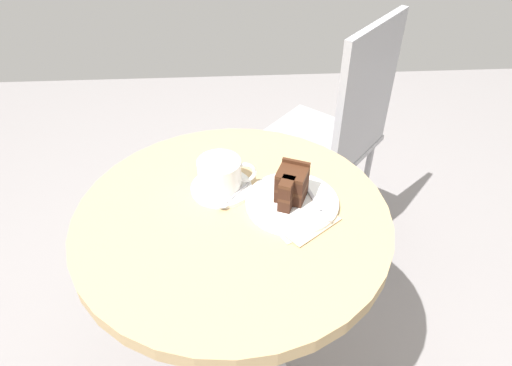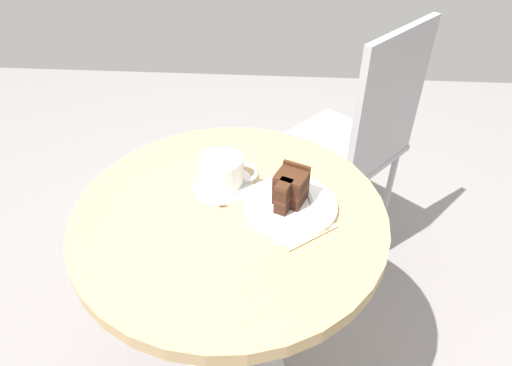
# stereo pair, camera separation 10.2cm
# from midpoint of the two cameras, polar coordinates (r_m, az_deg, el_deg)

# --- Properties ---
(cafe_table) EXTENTS (0.70, 0.70, 0.73)m
(cafe_table) POSITION_cam_midpoint_polar(r_m,az_deg,el_deg) (1.10, -5.47, -8.76)
(cafe_table) COLOR tan
(cafe_table) RESTS_ON ground
(saucer) EXTENTS (0.14, 0.14, 0.01)m
(saucer) POSITION_cam_midpoint_polar(r_m,az_deg,el_deg) (1.07, -7.07, -0.68)
(saucer) COLOR white
(saucer) RESTS_ON cafe_table
(coffee_cup) EXTENTS (0.13, 0.10, 0.07)m
(coffee_cup) POSITION_cam_midpoint_polar(r_m,az_deg,el_deg) (1.05, -7.26, 1.14)
(coffee_cup) COLOR white
(coffee_cup) RESTS_ON saucer
(teaspoon) EXTENTS (0.08, 0.09, 0.00)m
(teaspoon) POSITION_cam_midpoint_polar(r_m,az_deg,el_deg) (1.03, -6.03, -2.06)
(teaspoon) COLOR #B7B7BC
(teaspoon) RESTS_ON saucer
(cake_plate) EXTENTS (0.21, 0.21, 0.01)m
(cake_plate) POSITION_cam_midpoint_polar(r_m,az_deg,el_deg) (1.02, 1.68, -2.56)
(cake_plate) COLOR white
(cake_plate) RESTS_ON cafe_table
(cake_slice) EXTENTS (0.08, 0.10, 0.08)m
(cake_slice) POSITION_cam_midpoint_polar(r_m,az_deg,el_deg) (1.00, 1.51, -0.43)
(cake_slice) COLOR #381E14
(cake_slice) RESTS_ON cake_plate
(fork) EXTENTS (0.05, 0.14, 0.00)m
(fork) POSITION_cam_midpoint_polar(r_m,az_deg,el_deg) (1.00, 4.83, -2.97)
(fork) COLOR #B7B7BC
(fork) RESTS_ON cake_plate
(napkin) EXTENTS (0.19, 0.20, 0.00)m
(napkin) POSITION_cam_midpoint_polar(r_m,az_deg,el_deg) (1.00, 2.23, -4.09)
(napkin) COLOR tan
(napkin) RESTS_ON cafe_table
(cafe_chair) EXTENTS (0.54, 0.54, 0.95)m
(cafe_chair) POSITION_cam_midpoint_polar(r_m,az_deg,el_deg) (1.61, 8.44, 6.74)
(cafe_chair) COLOR #9E9EA3
(cafe_chair) RESTS_ON ground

